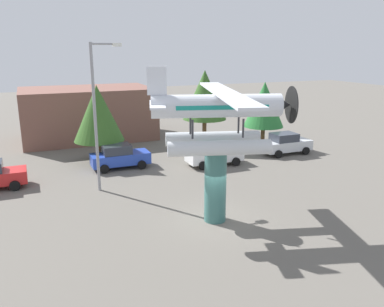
# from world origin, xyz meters

# --- Properties ---
(ground_plane) EXTENTS (140.00, 140.00, 0.00)m
(ground_plane) POSITION_xyz_m (0.00, 0.00, 0.00)
(ground_plane) COLOR #605B54
(display_pedestal) EXTENTS (1.10, 1.10, 3.71)m
(display_pedestal) POSITION_xyz_m (0.00, 0.00, 1.85)
(display_pedestal) COLOR #386B66
(display_pedestal) RESTS_ON ground
(floatplane_monument) EXTENTS (7.19, 10.27, 4.00)m
(floatplane_monument) POSITION_xyz_m (0.13, -0.04, 5.38)
(floatplane_monument) COLOR silver
(floatplane_monument) RESTS_ON display_pedestal
(car_mid_blue) EXTENTS (4.20, 2.02, 1.76)m
(car_mid_blue) POSITION_xyz_m (-2.44, 10.83, 0.88)
(car_mid_blue) COLOR #2847B7
(car_mid_blue) RESTS_ON ground
(car_far_white) EXTENTS (4.20, 2.02, 1.76)m
(car_far_white) POSITION_xyz_m (4.26, 8.89, 0.88)
(car_far_white) COLOR white
(car_far_white) RESTS_ON ground
(car_distant_silver) EXTENTS (4.20, 2.02, 1.76)m
(car_distant_silver) POSITION_xyz_m (11.13, 9.44, 0.88)
(car_distant_silver) COLOR silver
(car_distant_silver) RESTS_ON ground
(streetlight_primary) EXTENTS (1.84, 0.28, 8.84)m
(streetlight_primary) POSITION_xyz_m (-4.47, 6.71, 5.07)
(streetlight_primary) COLOR gray
(streetlight_primary) RESTS_ON ground
(storefront_building) EXTENTS (12.07, 7.67, 4.85)m
(storefront_building) POSITION_xyz_m (-2.95, 22.00, 2.42)
(storefront_building) COLOR brown
(storefront_building) RESTS_ON ground
(tree_east) EXTENTS (3.77, 3.77, 5.89)m
(tree_east) POSITION_xyz_m (-3.44, 12.97, 3.79)
(tree_east) COLOR brown
(tree_east) RESTS_ON ground
(tree_center_back) EXTENTS (3.76, 3.76, 6.75)m
(tree_center_back) POSITION_xyz_m (5.78, 13.91, 4.64)
(tree_center_back) COLOR brown
(tree_center_back) RESTS_ON ground
(tree_far_east) EXTENTS (3.55, 3.55, 5.68)m
(tree_far_east) POSITION_xyz_m (11.03, 12.74, 3.70)
(tree_far_east) COLOR brown
(tree_far_east) RESTS_ON ground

